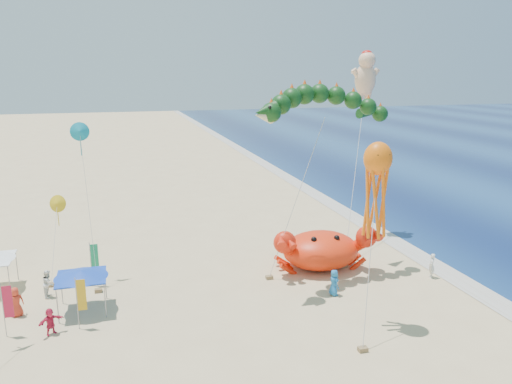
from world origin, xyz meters
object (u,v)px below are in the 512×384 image
crab_inflatable (321,249)px  canopy_blue (81,274)px  octopus_kite (376,183)px  dragon_kite (323,109)px  cherub_kite (366,74)px

crab_inflatable → canopy_blue: crab_inflatable is taller
octopus_kite → dragon_kite: bearing=91.4°
cherub_kite → canopy_blue: 28.67m
dragon_kite → canopy_blue: (-16.27, -1.00, -9.67)m
dragon_kite → canopy_blue: 18.95m
cherub_kite → dragon_kite: bearing=-131.4°
dragon_kite → cherub_kite: size_ratio=0.82×
dragon_kite → octopus_kite: (0.18, -7.31, -3.57)m
crab_inflatable → cherub_kite: bearing=47.1°
dragon_kite → octopus_kite: dragon_kite is taller
crab_inflatable → cherub_kite: (7.07, 7.61, 12.82)m
crab_inflatable → octopus_kite: bearing=-94.0°
octopus_kite → canopy_blue: (-16.45, 6.31, -6.10)m
crab_inflatable → octopus_kite: octopus_kite is taller
octopus_kite → canopy_blue: bearing=159.0°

